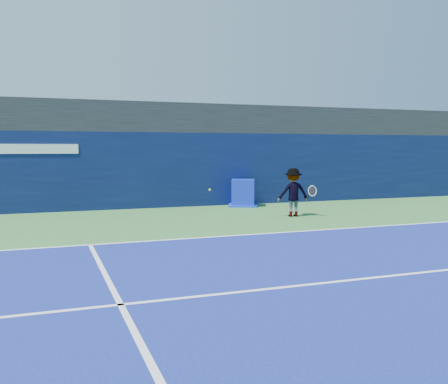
{
  "coord_description": "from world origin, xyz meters",
  "views": [
    {
      "loc": [
        -6.06,
        -9.44,
        2.36
      ],
      "look_at": [
        -0.69,
        5.2,
        1.0
      ],
      "focal_mm": 40.0,
      "sensor_mm": 36.0,
      "label": 1
    }
  ],
  "objects": [
    {
      "name": "ground",
      "position": [
        0.0,
        0.0,
        0.0
      ],
      "size": [
        80.0,
        80.0,
        0.0
      ],
      "primitive_type": "plane",
      "color": "#347132",
      "rests_on": "ground"
    },
    {
      "name": "baseline",
      "position": [
        0.0,
        3.0,
        0.01
      ],
      "size": [
        24.0,
        0.1,
        0.01
      ],
      "primitive_type": "cube",
      "color": "white",
      "rests_on": "ground"
    },
    {
      "name": "service_line",
      "position": [
        0.0,
        -2.0,
        0.01
      ],
      "size": [
        24.0,
        0.1,
        0.01
      ],
      "primitive_type": "cube",
      "color": "white",
      "rests_on": "ground"
    },
    {
      "name": "stadium_band",
      "position": [
        0.0,
        11.5,
        3.6
      ],
      "size": [
        36.0,
        3.0,
        1.2
      ],
      "primitive_type": "cube",
      "color": "black",
      "rests_on": "back_wall_assembly"
    },
    {
      "name": "back_wall_assembly",
      "position": [
        -0.0,
        10.5,
        1.5
      ],
      "size": [
        36.0,
        1.03,
        3.0
      ],
      "color": "#0B153E",
      "rests_on": "ground"
    },
    {
      "name": "equipment_cart",
      "position": [
        1.68,
        9.42,
        0.5
      ],
      "size": [
        1.5,
        1.5,
        1.1
      ],
      "color": "#0C1EB3",
      "rests_on": "ground"
    },
    {
      "name": "tennis_player",
      "position": [
        2.14,
        5.94,
        0.84
      ],
      "size": [
        1.33,
        0.79,
        1.68
      ],
      "color": "silver",
      "rests_on": "ground"
    },
    {
      "name": "tennis_ball",
      "position": [
        -1.24,
        4.98,
        1.1
      ],
      "size": [
        0.06,
        0.06,
        0.06
      ],
      "color": "#C4ED1A",
      "rests_on": "ground"
    }
  ]
}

